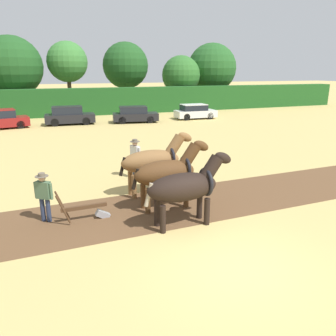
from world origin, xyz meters
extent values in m
plane|color=tan|center=(0.00, 0.00, 0.00)|extent=(240.00, 240.00, 0.00)
cube|color=brown|center=(-4.71, 3.82, 0.00)|extent=(28.72, 3.93, 0.01)
cube|color=#1E511E|center=(0.00, 30.18, 1.40)|extent=(65.94, 1.88, 2.79)
cylinder|color=brown|center=(-6.65, 33.53, 1.64)|extent=(0.44, 0.44, 3.29)
sphere|color=#1E4C1E|center=(-6.65, 33.53, 5.01)|extent=(6.25, 6.25, 6.25)
cylinder|color=brown|center=(-0.98, 33.78, 2.14)|extent=(0.44, 0.44, 4.29)
sphere|color=#387533|center=(-0.98, 33.78, 5.51)|extent=(4.45, 4.45, 4.45)
cylinder|color=#423323|center=(5.88, 34.86, 1.83)|extent=(0.44, 0.44, 3.65)
sphere|color=#1E4C1E|center=(5.88, 34.86, 5.17)|extent=(5.51, 5.51, 5.51)
cylinder|color=brown|center=(12.60, 33.38, 1.35)|extent=(0.44, 0.44, 2.71)
sphere|color=#2D6628|center=(12.60, 33.38, 4.02)|extent=(4.78, 4.78, 4.78)
cylinder|color=#423323|center=(17.55, 34.59, 1.55)|extent=(0.44, 0.44, 3.10)
sphere|color=#235623|center=(17.55, 34.59, 4.88)|extent=(6.44, 6.44, 6.44)
ellipsoid|color=black|center=(-0.38, 2.46, 1.24)|extent=(2.25, 0.95, 0.86)
cylinder|color=black|center=(0.34, 2.73, 0.43)|extent=(0.18, 0.18, 0.85)
cylinder|color=black|center=(0.35, 2.23, 0.43)|extent=(0.18, 0.18, 0.85)
cylinder|color=black|center=(-1.11, 2.69, 0.43)|extent=(0.18, 0.18, 0.85)
cylinder|color=black|center=(-1.10, 2.20, 0.43)|extent=(0.18, 0.18, 0.85)
cylinder|color=black|center=(0.57, 2.48, 1.72)|extent=(0.79, 0.42, 0.88)
ellipsoid|color=black|center=(0.98, 2.49, 2.01)|extent=(0.68, 0.27, 0.54)
cube|color=gray|center=(0.75, 2.49, 1.90)|extent=(0.41, 0.09, 0.55)
cylinder|color=gray|center=(-1.44, 2.44, 1.15)|extent=(0.30, 0.13, 0.71)
torus|color=black|center=(0.40, 2.48, 1.30)|extent=(0.13, 0.88, 0.88)
ellipsoid|color=#513319|center=(-0.41, 3.91, 1.26)|extent=(2.17, 0.96, 0.87)
cylinder|color=#513319|center=(0.29, 4.18, 0.43)|extent=(0.18, 0.18, 0.87)
cylinder|color=#513319|center=(0.30, 3.68, 0.43)|extent=(0.18, 0.18, 0.87)
cylinder|color=#513319|center=(-1.11, 4.15, 0.43)|extent=(0.18, 0.18, 0.87)
cylinder|color=#513319|center=(-1.10, 3.65, 0.43)|extent=(0.18, 0.18, 0.87)
cylinder|color=#513319|center=(0.51, 3.93, 1.77)|extent=(0.84, 0.43, 0.94)
ellipsoid|color=#513319|center=(0.95, 3.94, 2.08)|extent=(0.68, 0.27, 0.54)
cube|color=black|center=(0.70, 3.94, 1.95)|extent=(0.44, 0.09, 0.60)
cylinder|color=black|center=(-1.43, 3.89, 1.16)|extent=(0.30, 0.13, 0.71)
torus|color=black|center=(0.35, 3.93, 1.33)|extent=(0.13, 0.89, 0.89)
ellipsoid|color=brown|center=(-0.44, 5.37, 1.29)|extent=(2.31, 0.96, 0.87)
cylinder|color=brown|center=(0.30, 5.63, 0.45)|extent=(0.18, 0.18, 0.90)
cylinder|color=brown|center=(0.31, 5.13, 0.45)|extent=(0.18, 0.18, 0.90)
cylinder|color=brown|center=(-1.19, 5.60, 0.45)|extent=(0.18, 0.18, 0.90)
cylinder|color=brown|center=(-1.18, 5.10, 0.45)|extent=(0.18, 0.18, 0.90)
cylinder|color=brown|center=(0.53, 5.39, 1.80)|extent=(0.84, 0.43, 0.94)
ellipsoid|color=brown|center=(0.98, 5.40, 2.12)|extent=(0.68, 0.27, 0.54)
cube|color=black|center=(0.73, 5.39, 1.99)|extent=(0.44, 0.09, 0.60)
cylinder|color=black|center=(-1.52, 5.35, 1.20)|extent=(0.30, 0.13, 0.71)
torus|color=black|center=(0.36, 5.39, 1.36)|extent=(0.13, 0.89, 0.88)
cube|color=#4C331E|center=(-3.13, 3.86, 0.45)|extent=(1.42, 0.13, 0.12)
cube|color=#939399|center=(-2.57, 3.87, 0.10)|extent=(0.49, 0.21, 0.39)
cylinder|color=#4C331E|center=(-3.78, 4.04, 0.55)|extent=(0.40, 0.07, 0.96)
cylinder|color=#4C331E|center=(-3.77, 3.64, 0.55)|extent=(0.40, 0.07, 0.96)
cylinder|color=#28334C|center=(-4.36, 4.28, 0.39)|extent=(0.14, 0.14, 0.77)
cylinder|color=#28334C|center=(-4.20, 4.16, 0.39)|extent=(0.14, 0.14, 0.77)
cube|color=#4C6B4C|center=(-4.28, 4.22, 1.05)|extent=(0.48, 0.42, 0.55)
sphere|color=tan|center=(-4.28, 4.22, 1.43)|extent=(0.21, 0.21, 0.21)
cylinder|color=#4C6B4C|center=(-4.50, 4.38, 1.02)|extent=(0.09, 0.09, 0.52)
cylinder|color=#4C6B4C|center=(-4.06, 4.06, 1.02)|extent=(0.09, 0.09, 0.52)
cylinder|color=#665B4C|center=(-4.28, 4.22, 1.50)|extent=(0.40, 0.40, 0.02)
cylinder|color=#665B4C|center=(-4.28, 4.22, 1.55)|extent=(0.20, 0.20, 0.10)
cylinder|color=#28334C|center=(-0.51, 7.59, 0.42)|extent=(0.14, 0.14, 0.85)
cylinder|color=#28334C|center=(-0.43, 7.38, 0.42)|extent=(0.14, 0.14, 0.85)
cube|color=silver|center=(-0.47, 7.48, 1.15)|extent=(0.37, 0.53, 0.60)
sphere|color=tan|center=(-0.47, 7.48, 1.57)|extent=(0.23, 0.23, 0.23)
cylinder|color=silver|center=(-0.58, 7.76, 1.13)|extent=(0.09, 0.09, 0.57)
cylinder|color=silver|center=(-0.36, 7.21, 1.13)|extent=(0.09, 0.09, 0.57)
cylinder|color=#665B4C|center=(-0.47, 7.48, 1.64)|extent=(0.44, 0.44, 0.02)
cylinder|color=#665B4C|center=(-0.47, 7.48, 1.69)|extent=(0.22, 0.22, 0.10)
cube|color=maroon|center=(-7.25, 23.77, 0.54)|extent=(4.22, 2.46, 0.72)
cylinder|color=black|center=(-6.19, 24.75, 0.32)|extent=(0.68, 0.34, 0.65)
cylinder|color=black|center=(-5.90, 23.26, 0.32)|extent=(0.68, 0.34, 0.65)
cube|color=black|center=(-1.88, 24.07, 0.55)|extent=(4.29, 1.94, 0.74)
cube|color=black|center=(-2.09, 24.08, 1.23)|extent=(2.61, 1.68, 0.61)
cube|color=black|center=(-2.09, 24.08, 1.56)|extent=(2.61, 1.68, 0.06)
cylinder|color=black|center=(-0.54, 24.74, 0.34)|extent=(0.69, 0.26, 0.68)
cylinder|color=black|center=(-0.62, 23.25, 0.34)|extent=(0.69, 0.26, 0.68)
cylinder|color=black|center=(-3.14, 24.89, 0.34)|extent=(0.69, 0.26, 0.68)
cylinder|color=black|center=(-3.22, 23.40, 0.34)|extent=(0.69, 0.26, 0.68)
cube|color=black|center=(3.81, 23.19, 0.52)|extent=(4.30, 2.35, 0.67)
cube|color=black|center=(3.61, 23.22, 1.13)|extent=(2.66, 1.92, 0.55)
cube|color=black|center=(3.61, 23.22, 1.43)|extent=(2.66, 1.92, 0.06)
cylinder|color=black|center=(5.18, 23.73, 0.33)|extent=(0.69, 0.32, 0.66)
cylinder|color=black|center=(4.94, 22.25, 0.33)|extent=(0.69, 0.32, 0.66)
cylinder|color=black|center=(2.69, 24.13, 0.33)|extent=(0.69, 0.32, 0.66)
cylinder|color=black|center=(2.45, 22.66, 0.33)|extent=(0.69, 0.32, 0.66)
cube|color=silver|center=(9.96, 23.35, 0.51)|extent=(4.04, 1.87, 0.65)
cube|color=black|center=(9.76, 23.36, 1.10)|extent=(2.44, 1.64, 0.53)
cube|color=silver|center=(9.76, 23.36, 1.39)|extent=(2.44, 1.64, 0.06)
cylinder|color=black|center=(11.22, 24.07, 0.33)|extent=(0.66, 0.24, 0.65)
cylinder|color=black|center=(11.17, 22.56, 0.33)|extent=(0.66, 0.24, 0.65)
cylinder|color=black|center=(8.75, 24.15, 0.33)|extent=(0.66, 0.24, 0.65)
cylinder|color=black|center=(8.70, 22.64, 0.33)|extent=(0.66, 0.24, 0.65)
camera|label=1|loc=(-4.03, -5.98, 4.58)|focal=35.00mm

